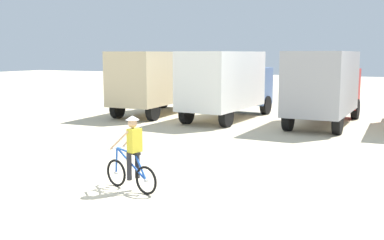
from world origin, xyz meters
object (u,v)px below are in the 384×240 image
box_truck_white_box (227,82)px  cyclist_orange_shirt (132,156)px  box_truck_grey_hauler (325,84)px  box_truck_tan_camper (156,79)px

box_truck_white_box → cyclist_orange_shirt: (2.37, -12.24, -1.03)m
box_truck_white_box → box_truck_grey_hauler: bearing=2.2°
box_truck_white_box → box_truck_grey_hauler: 4.66m
box_truck_white_box → cyclist_orange_shirt: bearing=-79.0°
box_truck_grey_hauler → box_truck_tan_camper: bearing=179.7°
box_truck_white_box → cyclist_orange_shirt: box_truck_white_box is taller
box_truck_tan_camper → box_truck_white_box: bearing=-3.1°
box_truck_tan_camper → box_truck_white_box: same height
box_truck_tan_camper → cyclist_orange_shirt: box_truck_tan_camper is taller
box_truck_grey_hauler → box_truck_white_box: bearing=-177.8°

